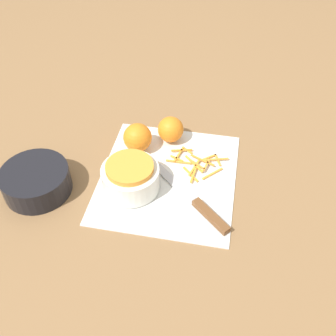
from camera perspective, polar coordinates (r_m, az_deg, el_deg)
The scene contains 8 objects.
ground_plane at distance 1.02m, azimuth 0.00°, elevation -1.41°, with size 4.00×4.00×0.00m, color olive.
cutting_board at distance 1.02m, azimuth 0.00°, elevation -1.30°, with size 0.38×0.35×0.01m.
bowl_speckled at distance 0.97m, azimuth -5.46°, elevation -1.24°, with size 0.14×0.14×0.08m.
bowl_dark at distance 1.03m, azimuth -18.58°, elevation -1.78°, with size 0.17×0.17×0.06m.
knife at distance 0.94m, azimuth 4.98°, elevation -5.82°, with size 0.20×0.22×0.02m.
orange_left at distance 1.10m, azimuth 0.38°, elevation 5.62°, with size 0.07×0.07×0.07m.
orange_right at distance 1.07m, azimuth -4.45°, elevation 4.44°, with size 0.08×0.08×0.08m.
peel_pile at distance 1.05m, azimuth 4.10°, elevation 0.79°, with size 0.13×0.17×0.01m.
Camera 1 is at (-0.69, -0.13, 0.75)m, focal length 42.00 mm.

